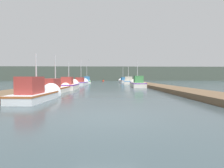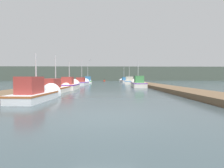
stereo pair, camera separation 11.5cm
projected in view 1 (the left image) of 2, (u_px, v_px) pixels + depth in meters
ground_plane at (106, 118)px, 5.93m from camera, size 200.00×200.00×0.00m
dock_left at (52, 87)px, 21.66m from camera, size 2.65×40.00×0.36m
dock_right at (159, 86)px, 22.14m from camera, size 2.65×40.00×0.36m
distant_shore_ridge at (106, 74)px, 69.04m from camera, size 120.00×16.00×5.03m
fishing_boat_0 at (38, 93)px, 10.53m from camera, size 1.83×4.42×3.28m
fishing_boat_1 at (57, 88)px, 15.78m from camera, size 1.81×6.10×3.79m
fishing_boat_2 at (69, 85)px, 20.02m from camera, size 1.82×4.77×3.65m
fishing_boat_3 at (137, 83)px, 24.97m from camera, size 1.93×6.15×4.12m
fishing_boat_4 at (82, 83)px, 30.08m from camera, size 2.14×5.26×4.80m
fishing_boat_5 at (128, 81)px, 34.56m from camera, size 2.12×5.26×3.86m
fishing_boat_6 at (87, 81)px, 39.29m from camera, size 2.18×5.91×4.78m
fishing_boat_7 at (123, 81)px, 43.65m from camera, size 2.00×5.76×4.25m
mooring_piling_0 at (132, 81)px, 37.28m from camera, size 0.23×0.23×1.21m
mooring_piling_1 at (138, 82)px, 29.07m from camera, size 0.26×0.26×1.17m
channel_buoy at (103, 81)px, 52.66m from camera, size 0.59×0.59×1.09m
seagull_lead at (89, 60)px, 27.62m from camera, size 0.30×0.56×0.12m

